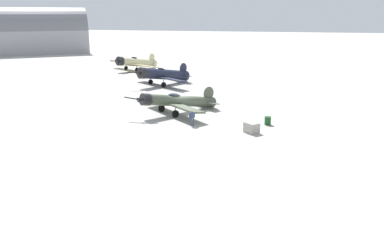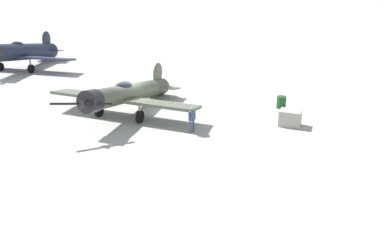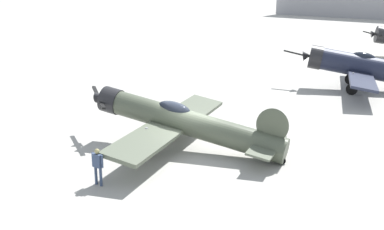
% 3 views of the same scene
% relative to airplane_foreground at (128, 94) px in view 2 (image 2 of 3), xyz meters
% --- Properties ---
extents(ground_plane, '(400.00, 400.00, 0.00)m').
position_rel_airplane_foreground_xyz_m(ground_plane, '(0.34, 0.38, -1.39)').
color(ground_plane, '#A8A59E').
extents(airplane_foreground, '(9.29, 9.22, 2.77)m').
position_rel_airplane_foreground_xyz_m(airplane_foreground, '(0.00, 0.00, 0.00)').
color(airplane_foreground, '#4C5442').
rests_on(airplane_foreground, ground_plane).
extents(airplane_mid_apron, '(10.40, 9.61, 3.23)m').
position_rel_airplane_foreground_xyz_m(airplane_mid_apron, '(-7.01, 16.54, 0.27)').
color(airplane_mid_apron, '#1E2338').
rests_on(airplane_mid_apron, ground_plane).
extents(ground_crew_mechanic, '(0.52, 0.42, 1.59)m').
position_rel_airplane_foreground_xyz_m(ground_crew_mechanic, '(2.82, -4.54, -0.43)').
color(ground_crew_mechanic, '#384766').
rests_on(ground_crew_mechanic, ground_plane).
extents(equipment_crate, '(1.63, 1.60, 0.97)m').
position_rel_airplane_foreground_xyz_m(equipment_crate, '(8.86, -5.54, -0.91)').
color(equipment_crate, '#9E998E').
rests_on(equipment_crate, ground_plane).
extents(fuel_drum, '(0.68, 0.68, 0.83)m').
position_rel_airplane_foreground_xyz_m(fuel_drum, '(10.22, -2.42, -0.98)').
color(fuel_drum, '#19471E').
rests_on(fuel_drum, ground_plane).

